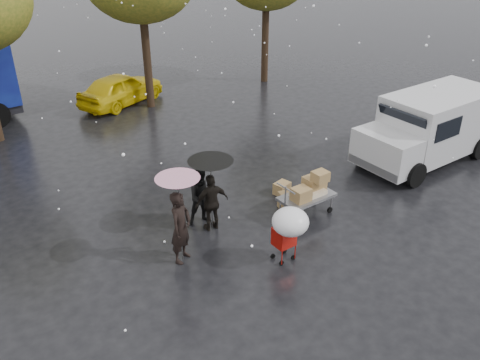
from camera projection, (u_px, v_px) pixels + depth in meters
ground at (243, 238)px, 12.79m from camera, size 90.00×90.00×0.00m
person_pink at (181, 227)px, 11.60m from camera, size 0.79×0.71×1.80m
person_middle at (202, 197)px, 13.06m from camera, size 0.89×0.78×1.57m
person_black at (212, 202)px, 12.81m from camera, size 0.95×0.47×1.56m
umbrella_pink at (178, 184)px, 11.06m from camera, size 1.00×1.00×2.18m
umbrella_black at (211, 166)px, 12.32m from camera, size 1.13×1.13×1.95m
vendor_cart at (309, 190)px, 13.47m from camera, size 1.52×0.80×1.27m
shopping_cart at (289, 224)px, 11.41m from camera, size 0.84×0.84×1.46m
white_van at (430, 126)px, 16.23m from camera, size 4.91×2.18×2.20m
box_ground_near at (289, 201)px, 13.94m from camera, size 0.61×0.54×0.48m
box_ground_far at (282, 188)px, 14.69m from camera, size 0.51×0.43×0.35m
yellow_taxi at (121, 89)px, 21.17m from camera, size 4.20×2.89×1.33m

